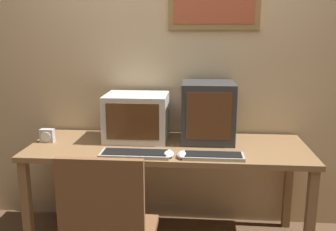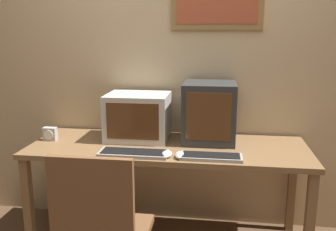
% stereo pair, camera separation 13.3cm
% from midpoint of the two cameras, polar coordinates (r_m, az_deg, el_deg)
% --- Properties ---
extents(wall_back, '(8.00, 0.08, 2.60)m').
position_cam_midpoint_polar(wall_back, '(2.91, 2.45, 8.38)').
color(wall_back, '#D1B284').
rests_on(wall_back, ground_plane).
extents(desk, '(1.93, 0.69, 0.75)m').
position_cam_midpoint_polar(desk, '(2.65, 1.45, -6.12)').
color(desk, olive).
rests_on(desk, ground_plane).
extents(monitor_left, '(0.45, 0.36, 0.34)m').
position_cam_midpoint_polar(monitor_left, '(2.74, -3.21, -0.17)').
color(monitor_left, beige).
rests_on(monitor_left, desk).
extents(monitor_right, '(0.37, 0.37, 0.43)m').
position_cam_midpoint_polar(monitor_right, '(2.70, 7.71, 0.49)').
color(monitor_right, '#333333').
rests_on(monitor_right, desk).
extents(keyboard_main, '(0.45, 0.17, 0.03)m').
position_cam_midpoint_polar(keyboard_main, '(2.43, -3.71, -5.75)').
color(keyboard_main, '#A8A399').
rests_on(keyboard_main, desk).
extents(keyboard_side, '(0.39, 0.15, 0.03)m').
position_cam_midpoint_polar(keyboard_side, '(2.38, 8.19, -6.25)').
color(keyboard_side, '#A8A399').
rests_on(keyboard_side, desk).
extents(mouse_near_keyboard, '(0.06, 0.12, 0.04)m').
position_cam_midpoint_polar(mouse_near_keyboard, '(2.38, 3.41, -6.02)').
color(mouse_near_keyboard, silver).
rests_on(mouse_near_keyboard, desk).
extents(mouse_far_corner, '(0.07, 0.12, 0.04)m').
position_cam_midpoint_polar(mouse_far_corner, '(2.39, 1.41, -5.90)').
color(mouse_far_corner, silver).
rests_on(mouse_far_corner, desk).
extents(desk_clock, '(0.10, 0.06, 0.10)m').
position_cam_midpoint_polar(desk_clock, '(2.84, -16.28, -2.72)').
color(desk_clock, '#B7B2AD').
rests_on(desk_clock, desk).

